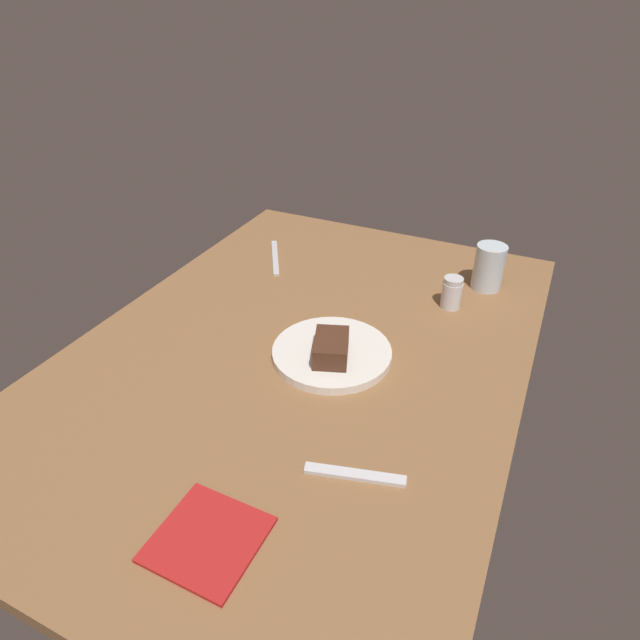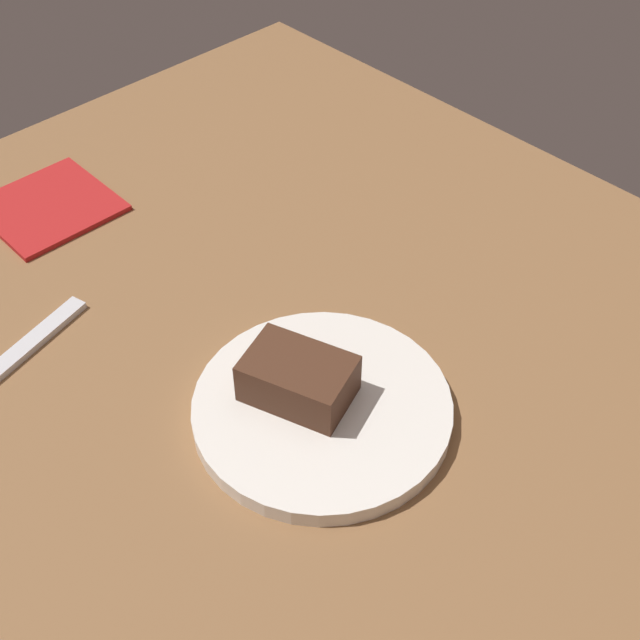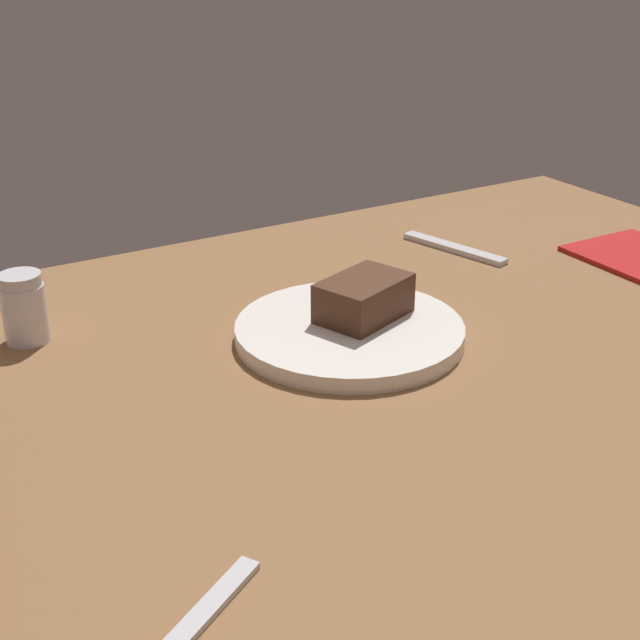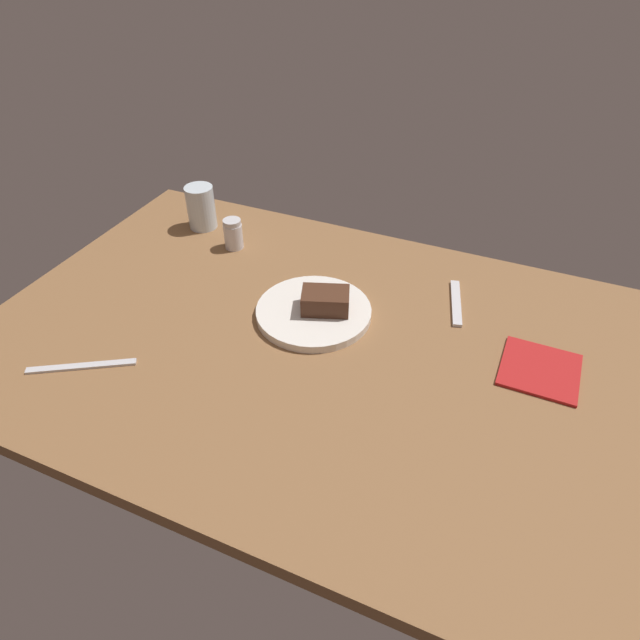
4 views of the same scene
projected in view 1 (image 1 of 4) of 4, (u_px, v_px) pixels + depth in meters
dining_table at (301, 354)px, 106.34cm from camera, size 120.00×84.00×3.00cm
dessert_plate at (331, 354)px, 102.40cm from camera, size 22.86×22.86×1.67cm
chocolate_cake_slice at (331, 348)px, 99.19cm from camera, size 10.77×8.94×4.09cm
salt_shaker at (452, 293)px, 116.41cm from camera, size 4.35×4.35×7.12cm
water_glass at (489, 267)px, 122.61cm from camera, size 6.84×6.84×10.52cm
dessert_spoon at (355, 475)px, 78.64cm from camera, size 5.54×14.97×0.70cm
butter_knife at (275, 257)px, 137.78cm from camera, size 17.04×10.93×0.50cm
folded_napkin at (208, 539)px, 69.83cm from camera, size 13.43×13.58×0.60cm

